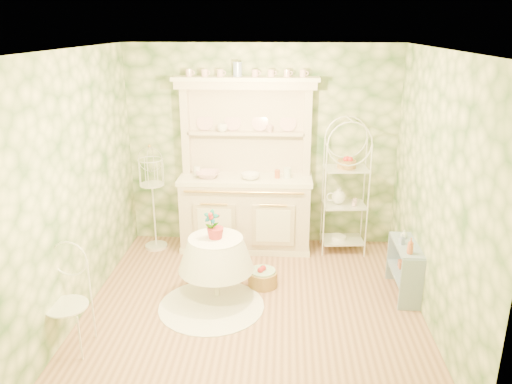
# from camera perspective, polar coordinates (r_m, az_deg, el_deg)

# --- Properties ---
(floor) EXTENTS (3.60, 3.60, 0.00)m
(floor) POSITION_cam_1_polar(r_m,az_deg,el_deg) (5.57, -0.30, -12.95)
(floor) COLOR tan
(floor) RESTS_ON ground
(ceiling) EXTENTS (3.60, 3.60, 0.00)m
(ceiling) POSITION_cam_1_polar(r_m,az_deg,el_deg) (4.75, -0.36, 15.98)
(ceiling) COLOR white
(ceiling) RESTS_ON floor
(wall_left) EXTENTS (3.60, 3.60, 0.00)m
(wall_left) POSITION_cam_1_polar(r_m,az_deg,el_deg) (5.42, -19.70, 0.66)
(wall_left) COLOR beige
(wall_left) RESTS_ON floor
(wall_right) EXTENTS (3.60, 3.60, 0.00)m
(wall_right) POSITION_cam_1_polar(r_m,az_deg,el_deg) (5.21, 19.84, -0.05)
(wall_right) COLOR beige
(wall_right) RESTS_ON floor
(wall_back) EXTENTS (3.60, 3.60, 0.00)m
(wall_back) POSITION_cam_1_polar(r_m,az_deg,el_deg) (6.73, 0.64, 5.17)
(wall_back) COLOR beige
(wall_back) RESTS_ON floor
(wall_front) EXTENTS (3.60, 3.60, 0.00)m
(wall_front) POSITION_cam_1_polar(r_m,az_deg,el_deg) (3.35, -2.31, -9.41)
(wall_front) COLOR beige
(wall_front) RESTS_ON floor
(kitchen_dresser) EXTENTS (1.87, 0.61, 2.29)m
(kitchen_dresser) POSITION_cam_1_polar(r_m,az_deg,el_deg) (6.52, -1.24, 2.86)
(kitchen_dresser) COLOR beige
(kitchen_dresser) RESTS_ON floor
(bakers_rack) EXTENTS (0.56, 0.42, 1.70)m
(bakers_rack) POSITION_cam_1_polar(r_m,az_deg,el_deg) (6.63, 10.14, 0.15)
(bakers_rack) COLOR white
(bakers_rack) RESTS_ON floor
(side_shelf) EXTENTS (0.27, 0.66, 0.56)m
(side_shelf) POSITION_cam_1_polar(r_m,az_deg,el_deg) (5.92, 16.58, -8.70)
(side_shelf) COLOR #859CB3
(side_shelf) RESTS_ON floor
(round_table) EXTENTS (0.74, 0.74, 0.69)m
(round_table) POSITION_cam_1_polar(r_m,az_deg,el_deg) (5.62, -4.55, -8.67)
(round_table) COLOR white
(round_table) RESTS_ON floor
(cafe_chair) EXTENTS (0.40, 0.40, 0.84)m
(cafe_chair) POSITION_cam_1_polar(r_m,az_deg,el_deg) (5.05, -20.82, -12.36)
(cafe_chair) COLOR white
(cafe_chair) RESTS_ON floor
(birdcage_stand) EXTENTS (0.35, 0.35, 1.40)m
(birdcage_stand) POSITION_cam_1_polar(r_m,az_deg,el_deg) (6.79, -11.68, -0.83)
(birdcage_stand) COLOR white
(birdcage_stand) RESTS_ON floor
(floor_basket) EXTENTS (0.47, 0.47, 0.23)m
(floor_basket) POSITION_cam_1_polar(r_m,az_deg,el_deg) (5.92, 0.77, -9.65)
(floor_basket) COLOR #AD8347
(floor_basket) RESTS_ON floor
(lace_rug) EXTENTS (1.31, 1.31, 0.01)m
(lace_rug) POSITION_cam_1_polar(r_m,az_deg,el_deg) (5.60, -5.11, -12.84)
(lace_rug) COLOR white
(lace_rug) RESTS_ON floor
(bowl_floral) EXTENTS (0.33, 0.33, 0.08)m
(bowl_floral) POSITION_cam_1_polar(r_m,az_deg,el_deg) (6.58, -5.52, 1.75)
(bowl_floral) COLOR white
(bowl_floral) RESTS_ON kitchen_dresser
(bowl_white) EXTENTS (0.29, 0.29, 0.08)m
(bowl_white) POSITION_cam_1_polar(r_m,az_deg,el_deg) (6.47, -0.63, 1.55)
(bowl_white) COLOR white
(bowl_white) RESTS_ON kitchen_dresser
(cup_left) EXTENTS (0.14, 0.14, 0.11)m
(cup_left) POSITION_cam_1_polar(r_m,az_deg,el_deg) (6.58, -3.86, 7.13)
(cup_left) COLOR white
(cup_left) RESTS_ON kitchen_dresser
(cup_right) EXTENTS (0.12, 0.12, 0.09)m
(cup_right) POSITION_cam_1_polar(r_m,az_deg,el_deg) (6.55, 1.57, 7.12)
(cup_right) COLOR white
(cup_right) RESTS_ON kitchen_dresser
(potted_geranium) EXTENTS (0.17, 0.12, 0.32)m
(potted_geranium) POSITION_cam_1_polar(r_m,az_deg,el_deg) (5.40, -5.09, -3.98)
(potted_geranium) COLOR #3F7238
(potted_geranium) RESTS_ON round_table
(bottle_amber) EXTENTS (0.08, 0.08, 0.18)m
(bottle_amber) POSITION_cam_1_polar(r_m,az_deg,el_deg) (5.53, 17.22, -6.12)
(bottle_amber) COLOR #BC5F38
(bottle_amber) RESTS_ON side_shelf
(bottle_blue) EXTENTS (0.07, 0.07, 0.12)m
(bottle_blue) POSITION_cam_1_polar(r_m,az_deg,el_deg) (5.75, 16.33, -5.38)
(bottle_blue) COLOR #7F92BF
(bottle_blue) RESTS_ON side_shelf
(bottle_glass) EXTENTS (0.08, 0.08, 0.10)m
(bottle_glass) POSITION_cam_1_polar(r_m,az_deg,el_deg) (5.92, 16.55, -4.77)
(bottle_glass) COLOR silver
(bottle_glass) RESTS_ON side_shelf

